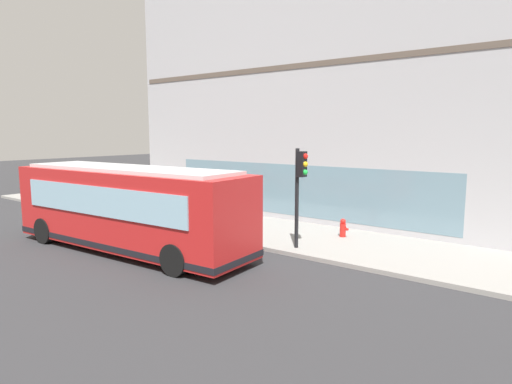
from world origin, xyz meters
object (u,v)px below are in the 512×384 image
object	(u,v)px
traffic_light_near_corner	(300,179)
fire_hydrant	(343,228)
pedestrian_walking_along_curb	(241,203)
pedestrian_near_hydrant	(215,197)
city_bus_nearside	(128,209)
pedestrian_by_light_pole	(167,199)
pedestrian_near_building_entrance	(129,195)

from	to	relation	value
traffic_light_near_corner	fire_hydrant	size ratio (longest dim) A/B	4.85
pedestrian_walking_along_curb	pedestrian_near_hydrant	bearing A→B (deg)	66.89
traffic_light_near_corner	fire_hydrant	bearing A→B (deg)	-10.96
traffic_light_near_corner	fire_hydrant	xyz separation A→B (m)	(2.53, -0.49, -2.14)
city_bus_nearside	pedestrian_walking_along_curb	bearing A→B (deg)	-11.92
fire_hydrant	pedestrian_by_light_pole	world-z (taller)	pedestrian_by_light_pole
traffic_light_near_corner	pedestrian_near_hydrant	xyz separation A→B (m)	(2.71, 6.58, -1.56)
city_bus_nearside	pedestrian_walking_along_curb	xyz separation A→B (m)	(5.17, -1.09, -0.37)
city_bus_nearside	pedestrian_by_light_pole	size ratio (longest dim) A/B	5.59
pedestrian_walking_along_curb	pedestrian_near_building_entrance	distance (m)	7.06
city_bus_nearside	fire_hydrant	bearing A→B (deg)	-42.46
traffic_light_near_corner	pedestrian_walking_along_curb	xyz separation A→B (m)	(1.61, 3.99, -1.47)
fire_hydrant	pedestrian_near_hydrant	distance (m)	7.09
city_bus_nearside	fire_hydrant	size ratio (longest dim) A/B	13.74
fire_hydrant	pedestrian_near_hydrant	xyz separation A→B (m)	(0.18, 7.06, 0.58)
city_bus_nearside	pedestrian_near_building_entrance	distance (m)	7.39
traffic_light_near_corner	pedestrian_by_light_pole	world-z (taller)	traffic_light_near_corner
city_bus_nearside	pedestrian_by_light_pole	bearing A→B (deg)	31.20
fire_hydrant	city_bus_nearside	bearing A→B (deg)	137.54
pedestrian_near_hydrant	fire_hydrant	bearing A→B (deg)	-91.47
city_bus_nearside	traffic_light_near_corner	bearing A→B (deg)	-54.98
pedestrian_near_building_entrance	pedestrian_by_light_pole	bearing A→B (deg)	-96.77
fire_hydrant	pedestrian_near_hydrant	bearing A→B (deg)	88.53
traffic_light_near_corner	city_bus_nearside	bearing A→B (deg)	125.02
fire_hydrant	pedestrian_near_building_entrance	size ratio (longest dim) A/B	0.48
fire_hydrant	pedestrian_walking_along_curb	xyz separation A→B (m)	(-0.92, 4.48, 0.67)
traffic_light_near_corner	pedestrian_by_light_pole	size ratio (longest dim) A/B	1.97
city_bus_nearside	pedestrian_near_hydrant	xyz separation A→B (m)	(6.27, 1.49, -0.46)
pedestrian_walking_along_curb	pedestrian_near_hydrant	xyz separation A→B (m)	(1.10, 2.58, -0.08)
pedestrian_by_light_pole	pedestrian_walking_along_curb	bearing A→B (deg)	-71.06
fire_hydrant	pedestrian_near_building_entrance	xyz separation A→B (m)	(-1.70, 11.49, 0.52)
city_bus_nearside	pedestrian_near_hydrant	world-z (taller)	city_bus_nearside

